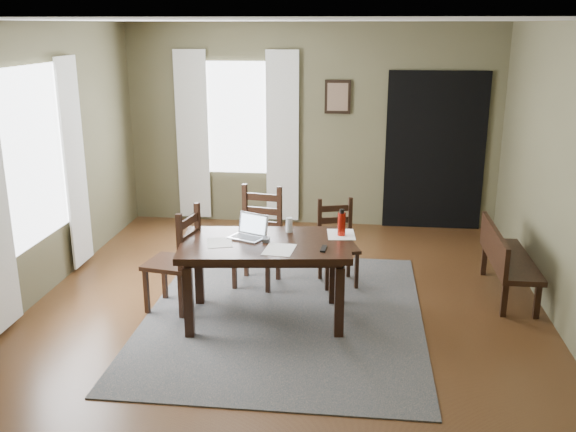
# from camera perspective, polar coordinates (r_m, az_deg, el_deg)

# --- Properties ---
(ground) EXTENTS (5.00, 6.00, 0.01)m
(ground) POSITION_cam_1_polar(r_m,az_deg,el_deg) (6.21, -0.32, -8.83)
(ground) COLOR #492C16
(room_shell) EXTENTS (5.02, 6.02, 2.71)m
(room_shell) POSITION_cam_1_polar(r_m,az_deg,el_deg) (5.67, -0.35, 7.90)
(room_shell) COLOR brown
(room_shell) RESTS_ON ground
(rug) EXTENTS (2.60, 3.20, 0.01)m
(rug) POSITION_cam_1_polar(r_m,az_deg,el_deg) (6.20, -0.32, -8.74)
(rug) COLOR #3F3F3F
(rug) RESTS_ON ground
(dining_table) EXTENTS (1.62, 1.09, 0.76)m
(dining_table) POSITION_cam_1_polar(r_m,az_deg,el_deg) (5.87, -2.07, -3.16)
(dining_table) COLOR black
(dining_table) RESTS_ON rug
(chair_end) EXTENTS (0.52, 0.52, 1.03)m
(chair_end) POSITION_cam_1_polar(r_m,az_deg,el_deg) (6.22, -9.89, -3.93)
(chair_end) COLOR black
(chair_end) RESTS_ON rug
(chair_back_left) EXTENTS (0.52, 0.52, 1.03)m
(chair_back_left) POSITION_cam_1_polar(r_m,az_deg,el_deg) (6.76, -2.68, -1.96)
(chair_back_left) COLOR black
(chair_back_left) RESTS_ON rug
(chair_back_right) EXTENTS (0.49, 0.49, 0.89)m
(chair_back_right) POSITION_cam_1_polar(r_m,az_deg,el_deg) (6.80, 4.40, -2.47)
(chair_back_right) COLOR black
(chair_back_right) RESTS_ON rug
(bench) EXTENTS (0.40, 1.25, 0.70)m
(bench) POSITION_cam_1_polar(r_m,az_deg,el_deg) (6.86, 18.69, -3.37)
(bench) COLOR black
(bench) RESTS_ON ground
(laptop) EXTENTS (0.38, 0.35, 0.21)m
(laptop) POSITION_cam_1_polar(r_m,az_deg,el_deg) (5.94, -3.42, -1.38)
(laptop) COLOR #B7B7BC
(laptop) RESTS_ON dining_table
(computer_mouse) EXTENTS (0.07, 0.11, 0.04)m
(computer_mouse) POSITION_cam_1_polar(r_m,az_deg,el_deg) (5.83, -1.95, -2.10)
(computer_mouse) COLOR #3F3F42
(computer_mouse) RESTS_ON dining_table
(tv_remote) EXTENTS (0.06, 0.16, 0.02)m
(tv_remote) POSITION_cam_1_polar(r_m,az_deg,el_deg) (5.63, 3.18, -2.92)
(tv_remote) COLOR black
(tv_remote) RESTS_ON dining_table
(drinking_glass) EXTENTS (0.07, 0.07, 0.14)m
(drinking_glass) POSITION_cam_1_polar(r_m,az_deg,el_deg) (6.07, 0.10, -0.80)
(drinking_glass) COLOR silver
(drinking_glass) RESTS_ON dining_table
(water_bottle) EXTENTS (0.09, 0.09, 0.26)m
(water_bottle) POSITION_cam_1_polar(r_m,az_deg,el_deg) (5.98, 4.78, -0.67)
(water_bottle) COLOR #AD190D
(water_bottle) RESTS_ON dining_table
(paper_a) EXTENTS (0.29, 0.33, 0.00)m
(paper_a) POSITION_cam_1_polar(r_m,az_deg,el_deg) (5.83, -6.08, -2.36)
(paper_a) COLOR white
(paper_a) RESTS_ON dining_table
(paper_d) EXTENTS (0.28, 0.35, 0.00)m
(paper_d) POSITION_cam_1_polar(r_m,az_deg,el_deg) (6.04, 4.74, -1.64)
(paper_d) COLOR white
(paper_d) RESTS_ON dining_table
(paper_e) EXTENTS (0.28, 0.35, 0.00)m
(paper_e) POSITION_cam_1_polar(r_m,az_deg,el_deg) (5.62, -0.78, -3.00)
(paper_e) COLOR white
(paper_e) RESTS_ON dining_table
(window_left) EXTENTS (0.01, 1.30, 1.70)m
(window_left) POSITION_cam_1_polar(r_m,az_deg,el_deg) (6.67, -21.76, 4.98)
(window_left) COLOR white
(window_left) RESTS_ON ground
(window_back) EXTENTS (1.00, 0.01, 1.50)m
(window_back) POSITION_cam_1_polar(r_m,az_deg,el_deg) (8.78, -4.55, 8.68)
(window_back) COLOR white
(window_back) RESTS_ON ground
(curtain_left_far) EXTENTS (0.03, 0.48, 2.30)m
(curtain_left_far) POSITION_cam_1_polar(r_m,az_deg,el_deg) (7.43, -18.44, 4.43)
(curtain_left_far) COLOR silver
(curtain_left_far) RESTS_ON ground
(curtain_back_left) EXTENTS (0.44, 0.03, 2.30)m
(curtain_back_left) POSITION_cam_1_polar(r_m,az_deg,el_deg) (8.92, -8.49, 7.06)
(curtain_back_left) COLOR silver
(curtain_back_left) RESTS_ON ground
(curtain_back_right) EXTENTS (0.44, 0.03, 2.30)m
(curtain_back_right) POSITION_cam_1_polar(r_m,az_deg,el_deg) (8.69, -0.50, 6.98)
(curtain_back_right) COLOR silver
(curtain_back_right) RESTS_ON ground
(framed_picture) EXTENTS (0.34, 0.03, 0.44)m
(framed_picture) POSITION_cam_1_polar(r_m,az_deg,el_deg) (8.58, 4.44, 10.52)
(framed_picture) COLOR black
(framed_picture) RESTS_ON ground
(doorway_back) EXTENTS (1.30, 0.03, 2.10)m
(doorway_back) POSITION_cam_1_polar(r_m,az_deg,el_deg) (8.74, 12.93, 5.61)
(doorway_back) COLOR black
(doorway_back) RESTS_ON ground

